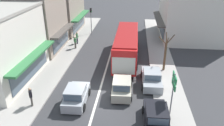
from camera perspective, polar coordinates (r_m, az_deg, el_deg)
name	(u,v)px	position (r m, az deg, el deg)	size (l,w,h in m)	color
ground_plane	(98,95)	(19.50, -3.58, -8.38)	(140.00, 140.00, 0.00)	#353538
lane_centre_line	(105,74)	(22.90, -1.94, -2.89)	(0.20, 28.00, 0.01)	silver
sidewalk_left	(49,63)	(26.33, -16.14, 0.12)	(5.20, 44.00, 0.14)	#A39E96
kerb_right	(163,68)	(24.68, 13.13, -1.27)	(2.80, 44.00, 0.12)	#A39E96
shopfront_mid_block	(31,19)	(30.03, -20.29, 10.77)	(8.21, 7.34, 8.22)	gray
shopfront_far_end	(54,5)	(37.65, -14.79, 14.36)	(8.74, 9.02, 8.54)	gray
building_right_far	(193,9)	(35.71, 20.44, 13.00)	(10.06, 11.11, 8.42)	silver
city_bus	(127,44)	(25.94, 3.82, 5.05)	(2.79, 10.87, 3.23)	red
hatchback_queue_gap_filler	(76,95)	(18.39, -9.31, -8.32)	(1.88, 3.73, 1.54)	#9EA3A8
hatchback_adjacent_lane_lead	(122,87)	(19.31, 2.56, -6.23)	(1.91, 3.75, 1.54)	#B7B29E
parked_hatchback_kerb_front	(156,117)	(16.27, 11.41, -13.55)	(1.87, 3.73, 1.54)	black
parked_sedan_kerb_second	(152,78)	(21.12, 10.28, -3.85)	(1.97, 4.24, 1.47)	#9EA3A8
traffic_light_downstreet	(91,17)	(35.12, -5.52, 11.97)	(0.33, 0.24, 4.20)	gray
directional_road_sign	(174,85)	(16.28, 15.82, -5.53)	(0.10, 1.40, 3.60)	gray
street_tree_right	(165,54)	(23.41, 13.74, 2.32)	(1.62, 1.70, 4.14)	brown
pedestrian_with_handbag_near	(77,37)	(31.17, -9.09, 6.67)	(0.27, 0.65, 1.63)	#232838
pedestrian_browsing_midblock	(75,42)	(29.47, -9.60, 5.55)	(0.42, 0.43, 1.63)	#4C4742
pedestrian_far_walker	(31,96)	(18.64, -20.46, -7.96)	(0.45, 0.63, 1.63)	#4C4742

